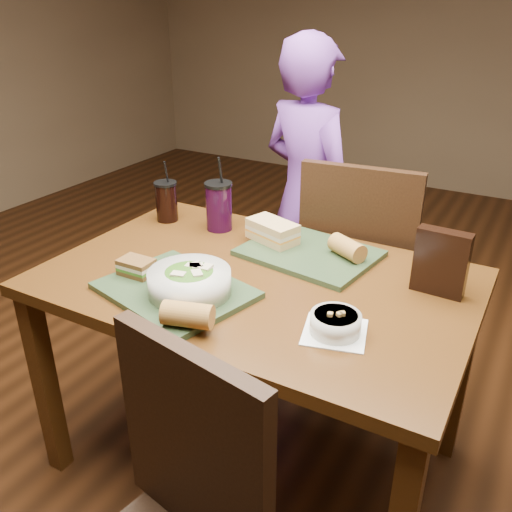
% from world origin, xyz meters
% --- Properties ---
extents(ground, '(6.00, 6.00, 0.00)m').
position_xyz_m(ground, '(0.00, 0.00, 0.00)').
color(ground, '#381C0B').
rests_on(ground, ground).
extents(dining_table, '(1.30, 0.85, 0.75)m').
position_xyz_m(dining_table, '(0.00, 0.00, 0.66)').
color(dining_table, '#4A2A0E').
rests_on(dining_table, ground).
extents(chair_far, '(0.47, 0.47, 1.00)m').
position_xyz_m(chair_far, '(0.16, 0.57, 0.56)').
color(chair_far, black).
rests_on(chair_far, ground).
extents(diner, '(0.60, 0.49, 1.42)m').
position_xyz_m(diner, '(-0.21, 0.86, 0.71)').
color(diner, '#6C3490').
rests_on(diner, ground).
extents(tray_near, '(0.49, 0.41, 0.02)m').
position_xyz_m(tray_near, '(-0.15, -0.21, 0.76)').
color(tray_near, '#2A3C23').
rests_on(tray_near, dining_table).
extents(tray_far, '(0.46, 0.38, 0.02)m').
position_xyz_m(tray_far, '(0.08, 0.22, 0.76)').
color(tray_far, '#2A3C23').
rests_on(tray_far, dining_table).
extents(salad_bowl, '(0.24, 0.24, 0.08)m').
position_xyz_m(salad_bowl, '(-0.10, -0.21, 0.81)').
color(salad_bowl, silver).
rests_on(salad_bowl, tray_near).
extents(soup_bowl, '(0.19, 0.19, 0.06)m').
position_xyz_m(soup_bowl, '(0.33, -0.17, 0.78)').
color(soup_bowl, white).
rests_on(soup_bowl, dining_table).
extents(sandwich_near, '(0.10, 0.07, 0.05)m').
position_xyz_m(sandwich_near, '(-0.31, -0.19, 0.79)').
color(sandwich_near, '#593819').
rests_on(sandwich_near, tray_near).
extents(sandwich_far, '(0.20, 0.15, 0.07)m').
position_xyz_m(sandwich_far, '(-0.07, 0.23, 0.80)').
color(sandwich_far, tan).
rests_on(sandwich_far, tray_far).
extents(baguette_near, '(0.14, 0.10, 0.07)m').
position_xyz_m(baguette_near, '(-0.00, -0.35, 0.80)').
color(baguette_near, '#AD7533').
rests_on(baguette_near, tray_near).
extents(baguette_far, '(0.14, 0.12, 0.06)m').
position_xyz_m(baguette_far, '(0.21, 0.24, 0.80)').
color(baguette_far, '#AD7533').
rests_on(baguette_far, tray_far).
extents(cup_cola, '(0.09, 0.09, 0.24)m').
position_xyz_m(cup_cola, '(-0.53, 0.24, 0.83)').
color(cup_cola, black).
rests_on(cup_cola, dining_table).
extents(cup_berry, '(0.10, 0.10, 0.28)m').
position_xyz_m(cup_berry, '(-0.31, 0.27, 0.84)').
color(cup_berry, black).
rests_on(cup_berry, dining_table).
extents(chip_bag, '(0.15, 0.05, 0.20)m').
position_xyz_m(chip_bag, '(0.51, 0.17, 0.85)').
color(chip_bag, black).
rests_on(chip_bag, dining_table).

